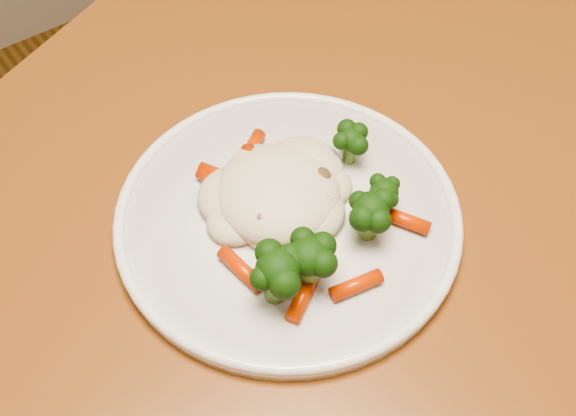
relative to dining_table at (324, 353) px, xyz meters
name	(u,v)px	position (x,y,z in m)	size (l,w,h in m)	color
dining_table	(324,353)	(0.00, 0.00, 0.00)	(1.40, 1.20, 0.75)	brown
plate	(288,218)	(0.01, 0.07, 0.11)	(0.28, 0.28, 0.01)	white
meal	(295,205)	(0.01, 0.06, 0.13)	(0.17, 0.19, 0.05)	beige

